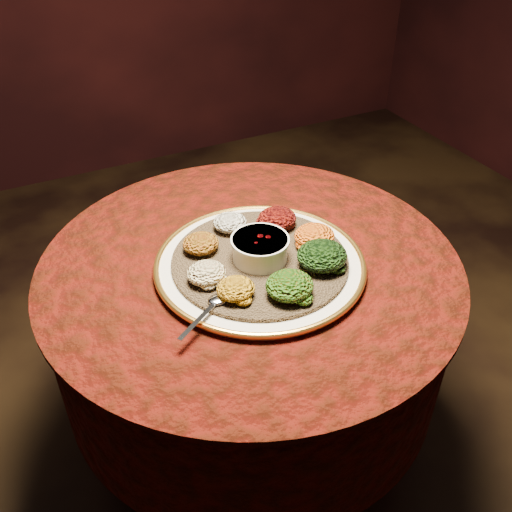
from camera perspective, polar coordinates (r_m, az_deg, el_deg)
name	(u,v)px	position (r m, az deg, el deg)	size (l,w,h in m)	color
table	(250,319)	(1.41, -0.56, -6.31)	(0.96, 0.96, 0.73)	black
platter	(260,264)	(1.26, 0.39, -0.83)	(0.49, 0.49, 0.02)	silver
injera	(260,260)	(1.26, 0.39, -0.44)	(0.39, 0.39, 0.01)	brown
stew_bowl	(260,247)	(1.24, 0.40, 0.89)	(0.13, 0.13, 0.05)	white
spoon	(216,302)	(1.14, -4.07, -4.64)	(0.14, 0.09, 0.01)	silver
portion_ayib	(230,222)	(1.34, -2.63, 3.37)	(0.08, 0.08, 0.04)	white
portion_kitfo	(277,218)	(1.35, 2.13, 3.78)	(0.09, 0.09, 0.04)	black
portion_tikil	(314,236)	(1.29, 5.86, 2.01)	(0.09, 0.09, 0.04)	#B9860F
portion_gomen	(322,256)	(1.23, 6.62, 0.04)	(0.11, 0.10, 0.05)	black
portion_mixveg	(290,286)	(1.15, 3.37, -2.97)	(0.10, 0.09, 0.05)	#8C3609
portion_kik	(236,289)	(1.14, -2.04, -3.29)	(0.08, 0.07, 0.04)	#C08411
portion_timatim	(207,273)	(1.19, -4.97, -1.71)	(0.08, 0.08, 0.04)	maroon
portion_shiro	(201,243)	(1.27, -5.55, 1.26)	(0.08, 0.08, 0.04)	#875610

